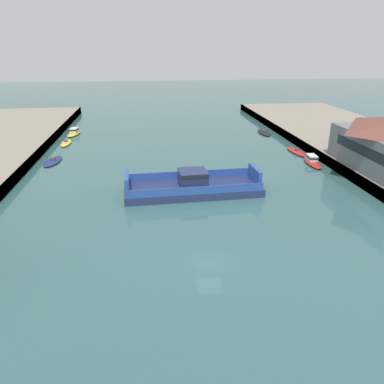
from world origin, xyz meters
name	(u,v)px	position (x,y,z in m)	size (l,w,h in m)	color
ground_plane	(210,264)	(0.00, 0.00, 0.00)	(400.00, 400.00, 0.00)	#335B5B
chain_ferry	(193,186)	(0.68, 18.60, 1.04)	(19.49, 7.63, 3.35)	navy
moored_boat_near_left	(74,132)	(-22.49, 58.97, 0.56)	(3.19, 6.97, 1.51)	yellow
moored_boat_near_right	(264,132)	(22.45, 54.76, 0.24)	(2.73, 7.56, 0.96)	black
moored_boat_mid_left	(66,143)	(-22.68, 49.91, 0.24)	(2.01, 6.36, 0.95)	yellow
moored_boat_mid_right	(53,161)	(-22.48, 36.50, 0.21)	(3.22, 7.12, 0.90)	navy
moored_boat_far_left	(297,152)	(23.57, 37.13, 0.25)	(2.71, 7.43, 0.98)	red
moored_boat_far_right	(312,161)	(23.48, 29.88, 0.57)	(2.63, 7.24, 1.53)	red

